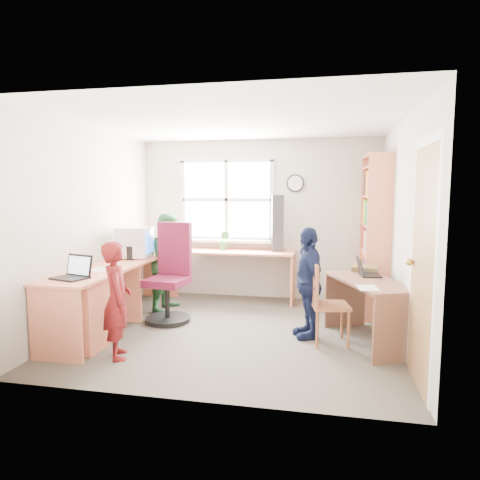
{
  "coord_description": "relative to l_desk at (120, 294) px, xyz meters",
  "views": [
    {
      "loc": [
        1.0,
        -4.74,
        1.64
      ],
      "look_at": [
        0.0,
        0.25,
        1.05
      ],
      "focal_mm": 32.0,
      "sensor_mm": 36.0,
      "label": 1
    }
  ],
  "objects": [
    {
      "name": "paper_b",
      "position": [
        2.73,
        -0.17,
        0.23
      ],
      "size": [
        0.22,
        0.29,
        0.0
      ],
      "rotation": [
        0.0,
        0.0,
        0.13
      ],
      "color": "silver",
      "rests_on": "right_desk"
    },
    {
      "name": "l_desk",
      "position": [
        0.0,
        0.0,
        0.0
      ],
      "size": [
        2.38,
        2.95,
        0.75
      ],
      "color": "#FF8C65",
      "rests_on": "ground"
    },
    {
      "name": "cd_tower",
      "position": [
        1.61,
        1.79,
        0.71
      ],
      "size": [
        0.2,
        0.19,
        0.83
      ],
      "rotation": [
        0.0,
        0.0,
        0.28
      ],
      "color": "black",
      "rests_on": "l_desk"
    },
    {
      "name": "potted_plant",
      "position": [
        0.82,
        1.74,
        0.44
      ],
      "size": [
        0.17,
        0.14,
        0.29
      ],
      "primitive_type": "imported",
      "rotation": [
        0.0,
        0.0,
        -0.08
      ],
      "color": "#317B39",
      "rests_on": "l_desk"
    },
    {
      "name": "game_box",
      "position": [
        2.78,
        0.77,
        0.26
      ],
      "size": [
        0.33,
        0.33,
        0.06
      ],
      "rotation": [
        0.0,
        0.0,
        -0.14
      ],
      "color": "red",
      "rests_on": "right_desk"
    },
    {
      "name": "speaker_b",
      "position": [
        -0.16,
        1.19,
        0.38
      ],
      "size": [
        0.09,
        0.09,
        0.18
      ],
      "rotation": [
        0.0,
        0.0,
        -0.01
      ],
      "color": "black",
      "rests_on": "l_desk"
    },
    {
      "name": "person_navy",
      "position": [
        2.13,
        0.27,
        0.16
      ],
      "size": [
        0.52,
        0.79,
        1.24
      ],
      "primitive_type": "imported",
      "rotation": [
        0.0,
        0.0,
        -1.24
      ],
      "color": "#131B3D",
      "rests_on": "ground"
    },
    {
      "name": "wooden_chair",
      "position": [
        2.32,
        0.1,
        0.02
      ],
      "size": [
        0.44,
        0.44,
        0.87
      ],
      "rotation": [
        0.0,
        0.0,
        0.17
      ],
      "color": "#9F5835",
      "rests_on": "ground"
    },
    {
      "name": "person_red",
      "position": [
        0.33,
        -0.7,
        0.12
      ],
      "size": [
        0.44,
        0.5,
        1.15
      ],
      "primitive_type": "imported",
      "rotation": [
        0.0,
        0.0,
        2.07
      ],
      "color": "maroon",
      "rests_on": "ground"
    },
    {
      "name": "crt_monitor",
      "position": [
        -0.17,
        0.78,
        0.5
      ],
      "size": [
        0.44,
        0.4,
        0.41
      ],
      "rotation": [
        0.0,
        0.0,
        0.07
      ],
      "color": "white",
      "rests_on": "l_desk"
    },
    {
      "name": "laptop_left",
      "position": [
        -0.2,
        -0.58,
        0.35
      ],
      "size": [
        0.4,
        0.37,
        0.23
      ],
      "rotation": [
        0.0,
        0.0,
        -0.29
      ],
      "color": "black",
      "rests_on": "l_desk"
    },
    {
      "name": "swivel_chair",
      "position": [
        0.4,
        0.58,
        0.07
      ],
      "size": [
        0.64,
        0.64,
        1.23
      ],
      "rotation": [
        0.0,
        0.0,
        -0.13
      ],
      "color": "black",
      "rests_on": "ground"
    },
    {
      "name": "right_desk",
      "position": [
        2.78,
        0.21,
        0.04
      ],
      "size": [
        0.96,
        1.31,
        0.69
      ],
      "rotation": [
        0.0,
        0.0,
        0.39
      ],
      "color": "brown",
      "rests_on": "ground"
    },
    {
      "name": "person_green",
      "position": [
        0.21,
        1.06,
        0.21
      ],
      "size": [
        0.58,
        0.71,
        1.33
      ],
      "primitive_type": "imported",
      "rotation": [
        0.0,
        0.0,
        1.44
      ],
      "color": "#30793F",
      "rests_on": "ground"
    },
    {
      "name": "bookshelf",
      "position": [
        2.96,
        1.47,
        0.55
      ],
      "size": [
        0.3,
        1.02,
        2.1
      ],
      "color": "#FF8C65",
      "rests_on": "ground"
    },
    {
      "name": "speaker_a",
      "position": [
        -0.16,
        0.63,
        0.38
      ],
      "size": [
        0.11,
        0.11,
        0.18
      ],
      "rotation": [
        0.0,
        0.0,
        0.3
      ],
      "color": "black",
      "rests_on": "l_desk"
    },
    {
      "name": "laptop_right",
      "position": [
        2.77,
        0.47,
        0.28
      ],
      "size": [
        0.28,
        0.32,
        0.21
      ],
      "rotation": [
        0.0,
        0.0,
        1.67
      ],
      "color": "black",
      "rests_on": "right_desk"
    },
    {
      "name": "paper_a",
      "position": [
        -0.19,
        -0.1,
        0.3
      ],
      "size": [
        0.2,
        0.29,
        0.0
      ],
      "rotation": [
        0.0,
        0.0,
        -0.03
      ],
      "color": "silver",
      "rests_on": "l_desk"
    },
    {
      "name": "room",
      "position": [
        1.32,
        0.38,
        0.76
      ],
      "size": [
        3.64,
        3.44,
        2.44
      ],
      "color": "#443E36",
      "rests_on": "ground"
    }
  ]
}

